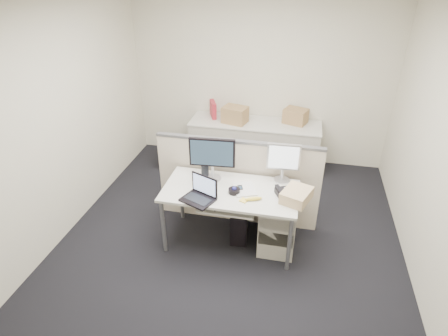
% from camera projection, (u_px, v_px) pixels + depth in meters
% --- Properties ---
extents(floor, '(4.00, 4.50, 0.01)m').
position_uv_depth(floor, '(230.00, 241.00, 4.51)').
color(floor, black).
rests_on(floor, ground).
extents(wall_back, '(4.00, 0.02, 2.70)m').
position_uv_depth(wall_back, '(260.00, 78.00, 5.75)').
color(wall_back, beige).
rests_on(wall_back, ground).
extents(wall_front, '(4.00, 0.02, 2.70)m').
position_uv_depth(wall_front, '(146.00, 322.00, 1.93)').
color(wall_front, beige).
rests_on(wall_front, ground).
extents(wall_left, '(0.02, 4.50, 2.70)m').
position_uv_depth(wall_left, '(57.00, 123.00, 4.21)').
color(wall_left, beige).
rests_on(wall_left, ground).
extents(wall_right, '(0.02, 4.50, 2.70)m').
position_uv_depth(wall_right, '(442.00, 159.00, 3.47)').
color(wall_right, beige).
rests_on(wall_right, ground).
extents(desk, '(1.50, 0.75, 0.73)m').
position_uv_depth(desk, '(231.00, 195.00, 4.18)').
color(desk, beige).
rests_on(desk, floor).
extents(keyboard_tray, '(0.62, 0.32, 0.02)m').
position_uv_depth(keyboard_tray, '(227.00, 207.00, 4.05)').
color(keyboard_tray, beige).
rests_on(keyboard_tray, desk).
extents(drawer_pedestal, '(0.40, 0.55, 0.65)m').
position_uv_depth(drawer_pedestal, '(278.00, 223.00, 4.29)').
color(drawer_pedestal, beige).
rests_on(drawer_pedestal, floor).
extents(cubicle_partition, '(2.00, 0.06, 1.10)m').
position_uv_depth(cubicle_partition, '(238.00, 183.00, 4.62)').
color(cubicle_partition, beige).
rests_on(cubicle_partition, floor).
extents(back_counter, '(2.00, 0.60, 0.72)m').
position_uv_depth(back_counter, '(254.00, 145.00, 5.97)').
color(back_counter, beige).
rests_on(back_counter, floor).
extents(monitor_main, '(0.53, 0.24, 0.52)m').
position_uv_depth(monitor_main, '(212.00, 159.00, 4.22)').
color(monitor_main, black).
rests_on(monitor_main, desk).
extents(monitor_small, '(0.39, 0.21, 0.46)m').
position_uv_depth(monitor_small, '(283.00, 163.00, 4.21)').
color(monitor_small, '#B7B7BC').
rests_on(monitor_small, desk).
extents(laptop, '(0.40, 0.36, 0.25)m').
position_uv_depth(laptop, '(197.00, 191.00, 3.91)').
color(laptop, black).
rests_on(laptop, desk).
extents(trackball, '(0.16, 0.16, 0.05)m').
position_uv_depth(trackball, '(234.00, 191.00, 4.09)').
color(trackball, black).
rests_on(trackball, desk).
extents(desk_phone, '(0.25, 0.23, 0.06)m').
position_uv_depth(desk_phone, '(285.00, 192.00, 4.05)').
color(desk_phone, black).
rests_on(desk_phone, desk).
extents(paper_stack, '(0.32, 0.36, 0.01)m').
position_uv_depth(paper_stack, '(244.00, 189.00, 4.15)').
color(paper_stack, silver).
rests_on(paper_stack, desk).
extents(sticky_pad, '(0.10, 0.10, 0.01)m').
position_uv_depth(sticky_pad, '(244.00, 200.00, 3.96)').
color(sticky_pad, yellow).
rests_on(sticky_pad, desk).
extents(travel_mug, '(0.12, 0.12, 0.19)m').
position_uv_depth(travel_mug, '(205.00, 169.00, 4.35)').
color(travel_mug, black).
rests_on(travel_mug, desk).
extents(banana, '(0.19, 0.11, 0.04)m').
position_uv_depth(banana, '(254.00, 199.00, 3.96)').
color(banana, '#FFDB4D').
rests_on(banana, desk).
extents(cellphone, '(0.08, 0.11, 0.01)m').
position_uv_depth(cellphone, '(240.00, 188.00, 4.17)').
color(cellphone, black).
rests_on(cellphone, desk).
extents(manila_folders, '(0.36, 0.40, 0.12)m').
position_uv_depth(manila_folders, '(297.00, 195.00, 3.94)').
color(manila_folders, tan).
rests_on(manila_folders, desk).
extents(keyboard, '(0.46, 0.32, 0.02)m').
position_uv_depth(keyboard, '(232.00, 204.00, 4.07)').
color(keyboard, black).
rests_on(keyboard, keyboard_tray).
extents(pc_tower_desk, '(0.24, 0.49, 0.45)m').
position_uv_depth(pc_tower_desk, '(240.00, 219.00, 4.51)').
color(pc_tower_desk, black).
rests_on(pc_tower_desk, floor).
extents(pc_tower_spare_dark, '(0.21, 0.48, 0.45)m').
position_uv_depth(pc_tower_spare_dark, '(186.00, 154.00, 5.98)').
color(pc_tower_spare_dark, black).
rests_on(pc_tower_spare_dark, floor).
extents(pc_tower_spare_silver, '(0.27, 0.51, 0.45)m').
position_uv_depth(pc_tower_spare_silver, '(171.00, 153.00, 6.02)').
color(pc_tower_spare_silver, '#B7B7BC').
rests_on(pc_tower_spare_silver, floor).
extents(cardboard_box_left, '(0.42, 0.35, 0.27)m').
position_uv_depth(cardboard_box_left, '(235.00, 115.00, 5.73)').
color(cardboard_box_left, '#9B704C').
rests_on(cardboard_box_left, back_counter).
extents(cardboard_box_right, '(0.40, 0.36, 0.24)m').
position_uv_depth(cardboard_box_right, '(295.00, 117.00, 5.72)').
color(cardboard_box_right, '#9B704C').
rests_on(cardboard_box_right, back_counter).
extents(red_binder, '(0.17, 0.29, 0.27)m').
position_uv_depth(red_binder, '(213.00, 110.00, 5.94)').
color(red_binder, '#A5222E').
rests_on(red_binder, back_counter).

